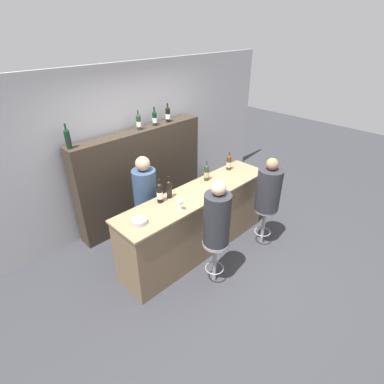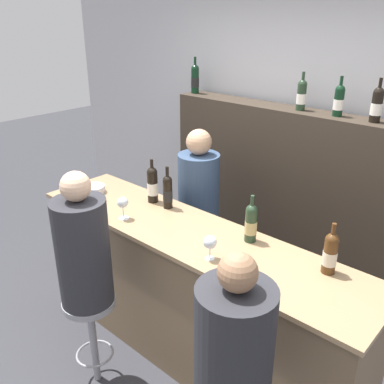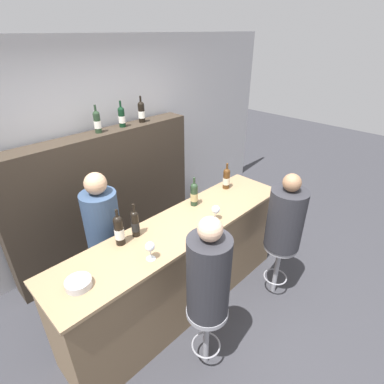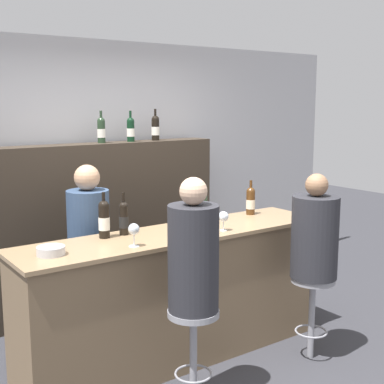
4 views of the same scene
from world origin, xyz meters
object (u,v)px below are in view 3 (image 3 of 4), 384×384
at_px(wine_bottle_counter_3, 226,178).
at_px(guest_seated_left, 209,274).
at_px(wine_bottle_backbar_2, 122,117).
at_px(bartender, 106,246).
at_px(wine_bottle_counter_1, 135,223).
at_px(bar_stool_left, 207,322).
at_px(wine_bottle_counter_0, 119,230).
at_px(metal_bowl, 79,283).
at_px(guest_seated_right, 286,217).
at_px(bar_stool_right, 279,256).
at_px(wine_bottle_counter_2, 194,194).
at_px(wine_bottle_backbar_3, 141,112).
at_px(wine_glass_1, 216,210).
at_px(wine_bottle_backbar_1, 97,122).
at_px(wine_glass_0, 150,247).

xyz_separation_m(wine_bottle_counter_3, guest_seated_left, (-1.20, -0.80, -0.10)).
relative_size(wine_bottle_backbar_2, bartender, 0.20).
bearing_deg(wine_bottle_counter_1, bar_stool_left, -85.01).
bearing_deg(guest_seated_left, wine_bottle_counter_3, 33.68).
bearing_deg(wine_bottle_counter_0, metal_bowl, -157.52).
height_order(wine_bottle_counter_3, guest_seated_right, guest_seated_right).
bearing_deg(guest_seated_right, wine_bottle_backbar_2, 104.54).
height_order(wine_bottle_counter_3, bar_stool_right, wine_bottle_counter_3).
height_order(wine_bottle_counter_3, metal_bowl, wine_bottle_counter_3).
bearing_deg(bar_stool_right, wine_bottle_counter_2, 120.71).
distance_m(wine_bottle_counter_2, wine_bottle_backbar_3, 1.32).
height_order(guest_seated_left, guest_seated_right, guest_seated_left).
bearing_deg(wine_glass_1, wine_bottle_backbar_1, 101.20).
distance_m(wine_bottle_counter_0, guest_seated_right, 1.60).
height_order(wine_bottle_counter_0, guest_seated_left, guest_seated_left).
bearing_deg(wine_glass_0, wine_bottle_backbar_1, 71.48).
bearing_deg(bartender, wine_bottle_counter_3, -18.15).
xyz_separation_m(wine_bottle_counter_1, wine_glass_0, (-0.10, -0.34, -0.01)).
bearing_deg(wine_bottle_backbar_3, wine_bottle_counter_3, -76.57).
height_order(wine_bottle_counter_1, metal_bowl, wine_bottle_counter_1).
bearing_deg(wine_bottle_backbar_1, wine_bottle_backbar_3, 0.00).
bearing_deg(wine_bottle_counter_2, wine_bottle_counter_3, -0.00).
bearing_deg(wine_bottle_counter_1, guest_seated_left, -85.01).
relative_size(wine_bottle_counter_2, wine_glass_1, 2.05).
distance_m(bar_stool_left, bartender, 1.26).
distance_m(wine_bottle_counter_2, wine_glass_1, 0.34).
distance_m(wine_glass_1, metal_bowl, 1.34).
bearing_deg(wine_glass_0, wine_bottle_counter_3, 13.83).
relative_size(wine_bottle_backbar_3, wine_glass_1, 2.07).
distance_m(wine_bottle_backbar_2, bartender, 1.49).
xyz_separation_m(wine_bottle_counter_2, wine_glass_0, (-0.84, -0.34, -0.01)).
relative_size(wine_glass_0, wine_glass_1, 1.07).
relative_size(wine_bottle_counter_0, bartender, 0.23).
xyz_separation_m(wine_bottle_counter_0, wine_glass_0, (0.06, -0.34, -0.02)).
bearing_deg(bartender, wine_glass_0, -91.31).
distance_m(wine_bottle_counter_0, bar_stool_right, 1.72).
bearing_deg(bar_stool_right, guest_seated_right, 90.00).
xyz_separation_m(wine_glass_1, guest_seated_left, (-0.62, -0.46, -0.08)).
height_order(wine_bottle_counter_3, wine_bottle_backbar_2, wine_bottle_backbar_2).
bearing_deg(metal_bowl, wine_bottle_counter_2, 8.24).
height_order(wine_bottle_counter_2, metal_bowl, wine_bottle_counter_2).
bearing_deg(guest_seated_left, wine_bottle_backbar_3, 64.58).
distance_m(wine_bottle_counter_1, wine_bottle_counter_3, 1.27).
bearing_deg(bar_stool_left, wine_glass_0, 110.64).
distance_m(wine_bottle_backbar_2, bar_stool_right, 2.35).
relative_size(wine_glass_1, bartender, 0.10).
xyz_separation_m(wine_bottle_backbar_3, guest_seated_left, (-0.92, -1.94, -0.70)).
distance_m(wine_bottle_backbar_3, guest_seated_left, 2.26).
distance_m(wine_bottle_counter_3, metal_bowl, 1.93).
height_order(wine_bottle_backbar_1, guest_seated_left, wine_bottle_backbar_1).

